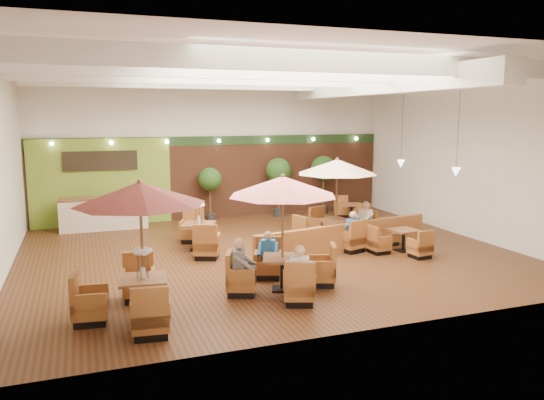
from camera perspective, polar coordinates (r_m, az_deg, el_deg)
name	(u,v)px	position (r m, az deg, el deg)	size (l,w,h in m)	color
room	(263,128)	(16.46, -1.03, 7.70)	(14.04, 14.00, 5.52)	#381E0F
service_counter	(104,213)	(19.77, -17.63, -1.37)	(3.00, 0.75, 1.18)	beige
booth_divider	(346,238)	(15.92, 7.92, -4.06)	(6.24, 0.18, 0.86)	brown
table_0	(137,220)	(10.75, -14.29, -2.12)	(2.70, 2.81, 2.81)	brown
table_1	(283,212)	(12.10, 1.15, -1.29)	(2.84, 2.84, 2.73)	brown
table_2	(337,186)	(16.60, 6.98, 1.51)	(2.82, 2.82, 2.74)	brown
table_3	(199,234)	(16.15, -7.87, -3.60)	(1.22, 2.98, 1.60)	brown
table_4	(396,241)	(16.28, 13.24, -4.35)	(1.54, 2.27, 0.84)	brown
table_5	(351,213)	(20.64, 8.55, -1.35)	(0.99, 2.41, 0.84)	brown
topiary_0	(210,181)	(20.34, -6.70, 2.01)	(0.89, 0.89, 2.07)	black
topiary_1	(279,173)	(21.13, 0.71, 2.92)	(1.01, 1.01, 2.35)	black
topiary_2	(323,171)	(21.89, 5.55, 3.16)	(1.03, 1.03, 2.39)	black
diner_0	(299,269)	(11.45, 2.94, -7.41)	(0.48, 0.45, 0.86)	white
diner_1	(268,249)	(13.26, -0.43, -5.34)	(0.40, 0.38, 0.72)	#296AB2
diner_2	(241,261)	(12.03, -3.34, -6.61)	(0.44, 0.47, 0.85)	slate
diner_3	(351,227)	(15.91, 8.54, -2.90)	(0.43, 0.41, 0.78)	#296AB2
diner_4	(364,218)	(17.24, 9.89, -1.91)	(0.38, 0.44, 0.85)	white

